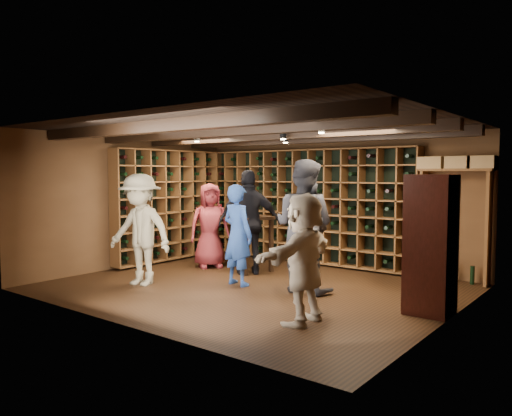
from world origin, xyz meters
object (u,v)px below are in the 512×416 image
Objects in this scene: guest_red_floral at (210,225)px; guest_woman_black at (249,222)px; display_cabinet at (430,247)px; guest_khaki at (140,230)px; guest_beige at (304,258)px; man_blue_shirt at (238,235)px; tasting_table at (240,222)px; man_grey_suit at (304,226)px.

guest_woman_black reaches higher than guest_red_floral.
display_cabinet reaches higher than guest_red_floral.
display_cabinet is 4.40m from guest_khaki.
man_blue_shirt is at bearing -120.78° from guest_beige.
tasting_table is at bearing 167.12° from display_cabinet.
guest_beige is at bearing -87.26° from guest_red_floral.
man_blue_shirt is 1.09× the size of tasting_table.
guest_khaki is at bearing -94.10° from guest_beige.
guest_beige is (-1.06, -1.33, -0.07)m from display_cabinet.
guest_beige is at bearing -13.84° from guest_khaki.
guest_woman_black is at bearing 53.30° from guest_khaki.
man_grey_suit reaches higher than guest_woman_black.
display_cabinet is 1.70m from guest_beige.
man_blue_shirt is 1.43m from tasting_table.
man_blue_shirt is 0.81× the size of man_grey_suit.
guest_red_floral is (-1.40, 0.85, -0.01)m from man_blue_shirt.
man_grey_suit reaches higher than display_cabinet.
man_blue_shirt reaches higher than guest_red_floral.
man_blue_shirt is 1.01× the size of guest_red_floral.
man_grey_suit reaches higher than man_blue_shirt.
guest_woman_black is (0.99, -0.04, 0.13)m from guest_red_floral.
guest_red_floral reaches higher than tasting_table.
man_grey_suit is 2.53m from guest_red_floral.
display_cabinet is 1.93m from man_grey_suit.
guest_woman_black reaches higher than man_blue_shirt.
guest_beige is at bearing 99.33° from guest_woman_black.
man_blue_shirt is 1.64m from guest_red_floral.
tasting_table is (0.51, 0.27, 0.08)m from guest_red_floral.
display_cabinet is at bearing 4.56° from tasting_table.
tasting_table is at bearing -25.50° from man_grey_suit.
display_cabinet is 0.88× the size of man_grey_suit.
guest_khaki is (-1.25, -0.94, 0.08)m from man_blue_shirt.
guest_red_floral is 1.02× the size of guest_beige.
guest_khaki is 3.19m from guest_beige.
guest_khaki is at bearing 44.14° from man_blue_shirt.
guest_khaki is (-2.31, -1.23, -0.11)m from man_grey_suit.
guest_woman_black is 3.02m from guest_beige.
man_blue_shirt reaches higher than guest_beige.
display_cabinet is 4.43m from guest_red_floral.
guest_red_floral is at bearing 171.98° from display_cabinet.
guest_beige is (0.87, -1.38, -0.22)m from man_grey_suit.
man_grey_suit is at bearing 16.91° from guest_khaki.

